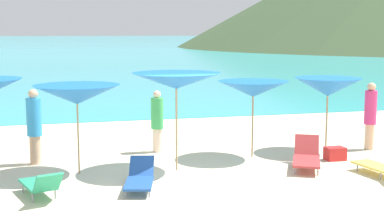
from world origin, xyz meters
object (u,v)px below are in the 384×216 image
(umbrella_2, at_px, (176,81))
(lounge_chair_3, at_px, (41,184))
(lounge_chair_1, at_px, (382,166))
(lounge_chair_2, at_px, (306,156))
(cooler_box, at_px, (335,154))
(lounge_chair_0, at_px, (140,178))
(umbrella_1, at_px, (77,95))
(beachgoer_4, at_px, (34,125))
(umbrella_4, at_px, (328,87))
(beachgoer_0, at_px, (157,120))
(umbrella_3, at_px, (253,89))
(beachgoer_3, at_px, (370,114))

(umbrella_2, relative_size, lounge_chair_3, 1.53)
(lounge_chair_1, xyz_separation_m, lounge_chair_2, (-1.35, 1.13, 0.05))
(lounge_chair_3, xyz_separation_m, cooler_box, (7.35, 1.48, -0.13))
(lounge_chair_0, relative_size, lounge_chair_2, 0.91)
(umbrella_1, distance_m, beachgoer_4, 1.79)
(lounge_chair_0, height_order, lounge_chair_3, lounge_chair_3)
(umbrella_4, relative_size, beachgoer_0, 1.20)
(umbrella_2, relative_size, umbrella_3, 1.16)
(lounge_chair_2, bearing_deg, lounge_chair_3, -145.50)
(umbrella_3, xyz_separation_m, beachgoer_0, (-2.33, 1.25, -0.92))
(cooler_box, bearing_deg, beachgoer_4, 169.31)
(lounge_chair_0, bearing_deg, umbrella_4, 36.28)
(umbrella_1, height_order, cooler_box, umbrella_1)
(lounge_chair_1, height_order, lounge_chair_3, lounge_chair_3)
(umbrella_4, bearing_deg, umbrella_2, -167.92)
(beachgoer_0, xyz_separation_m, beachgoer_4, (-3.24, -0.61, 0.10))
(umbrella_1, relative_size, lounge_chair_0, 1.37)
(umbrella_3, bearing_deg, cooler_box, -23.04)
(umbrella_2, xyz_separation_m, lounge_chair_0, (-1.10, -1.36, -1.91))
(cooler_box, bearing_deg, umbrella_2, 179.96)
(umbrella_2, xyz_separation_m, lounge_chair_1, (4.47, -1.76, -1.91))
(beachgoer_3, xyz_separation_m, cooler_box, (-1.57, -0.91, -0.85))
(umbrella_4, bearing_deg, lounge_chair_1, -90.59)
(lounge_chair_1, distance_m, beachgoer_3, 3.05)
(umbrella_3, height_order, lounge_chair_2, umbrella_3)
(beachgoer_0, bearing_deg, beachgoer_3, -82.01)
(beachgoer_0, bearing_deg, umbrella_2, -158.35)
(lounge_chair_3, xyz_separation_m, beachgoer_3, (8.92, 2.39, 0.72))
(umbrella_3, xyz_separation_m, lounge_chair_2, (0.87, -1.43, -1.53))
(umbrella_2, distance_m, beachgoer_3, 5.97)
(umbrella_1, height_order, umbrella_4, umbrella_1)
(umbrella_4, xyz_separation_m, beachgoer_4, (-7.82, 0.49, -0.80))
(umbrella_2, distance_m, cooler_box, 4.67)
(umbrella_4, height_order, lounge_chair_1, umbrella_4)
(beachgoer_0, height_order, beachgoer_3, beachgoer_3)
(umbrella_2, bearing_deg, beachgoer_0, 92.31)
(umbrella_1, distance_m, lounge_chair_0, 2.59)
(lounge_chair_1, height_order, beachgoer_3, beachgoer_3)
(umbrella_1, relative_size, beachgoer_0, 1.22)
(umbrella_2, relative_size, cooler_box, 4.71)
(umbrella_1, relative_size, umbrella_4, 1.02)
(umbrella_4, distance_m, beachgoer_3, 1.53)
(lounge_chair_0, bearing_deg, lounge_chair_2, 23.61)
(umbrella_4, relative_size, cooler_box, 4.12)
(umbrella_3, height_order, lounge_chair_3, umbrella_3)
(beachgoer_0, bearing_deg, umbrella_3, -98.81)
(beachgoer_4, bearing_deg, lounge_chair_1, -35.47)
(lounge_chair_2, distance_m, beachgoer_3, 3.16)
(beachgoer_0, distance_m, beachgoer_3, 6.00)
(lounge_chair_3, bearing_deg, umbrella_2, -171.56)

